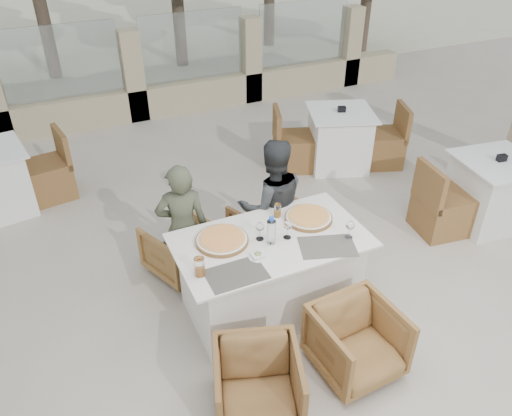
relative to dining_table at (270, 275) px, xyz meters
name	(u,v)px	position (x,y,z in m)	size (l,w,h in m)	color
ground	(265,312)	(-0.06, -0.04, -0.39)	(80.00, 80.00, 0.00)	#BDB1A1
sand_patch	(67,8)	(-0.06, 13.96, -0.38)	(30.00, 16.00, 0.01)	beige
perimeter_wall_far	(132,70)	(-0.06, 4.76, 0.42)	(10.00, 0.34, 1.60)	tan
dining_table	(270,275)	(0.00, 0.00, 0.00)	(1.60, 0.90, 0.77)	white
placemat_near_left	(236,274)	(-0.43, -0.28, 0.39)	(0.45, 0.30, 0.00)	#514D45
placemat_near_right	(327,246)	(0.37, -0.28, 0.39)	(0.45, 0.30, 0.00)	#5C574F
pizza_left	(222,239)	(-0.38, 0.14, 0.41)	(0.44, 0.44, 0.06)	#ED5A20
pizza_right	(309,217)	(0.42, 0.12, 0.41)	(0.42, 0.42, 0.05)	orange
water_bottle	(271,230)	(-0.02, -0.04, 0.51)	(0.07, 0.07, 0.25)	silver
wine_glass_centre	(260,230)	(-0.08, 0.04, 0.48)	(0.08, 0.08, 0.18)	white
wine_glass_near	(288,229)	(0.13, -0.03, 0.48)	(0.08, 0.08, 0.18)	white
wine_glass_corner	(350,229)	(0.60, -0.25, 0.48)	(0.08, 0.08, 0.18)	white
beer_glass_left	(200,267)	(-0.68, -0.18, 0.46)	(0.08, 0.08, 0.16)	orange
beer_glass_right	(277,210)	(0.20, 0.28, 0.45)	(0.06, 0.06, 0.12)	orange
olive_dish	(258,255)	(-0.20, -0.17, 0.41)	(0.11, 0.11, 0.04)	silver
armchair_far_left	(180,248)	(-0.57, 0.85, -0.12)	(0.57, 0.59, 0.53)	olive
armchair_far_right	(268,228)	(0.35, 0.76, -0.09)	(0.62, 0.64, 0.58)	#936235
armchair_near_left	(258,386)	(-0.54, -0.91, -0.10)	(0.60, 0.62, 0.56)	brown
armchair_near_right	(357,342)	(0.31, -0.88, -0.10)	(0.61, 0.63, 0.58)	olive
diner_left	(183,228)	(-0.57, 0.64, 0.25)	(0.46, 0.30, 1.27)	#494E39
diner_right	(272,206)	(0.29, 0.58, 0.29)	(0.66, 0.51, 1.35)	#333638
bg_table_b	(339,139)	(2.01, 2.06, 0.00)	(1.64, 0.82, 0.77)	white
bg_table_c	(491,192)	(2.82, 0.23, 0.00)	(1.64, 0.82, 0.77)	silver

